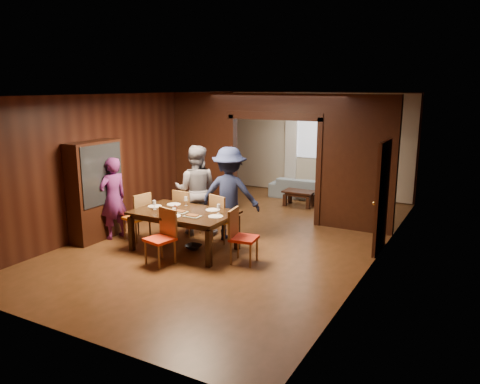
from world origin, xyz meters
The scene contains 32 objects.
floor centered at (0.00, 0.00, 0.00)m, with size 9.00×9.00×0.00m, color #4C2F15.
ceiling centered at (0.00, 0.00, 2.90)m, with size 5.50×9.00×0.02m, color silver.
room_walls centered at (0.00, 1.89, 1.51)m, with size 5.52×9.01×2.90m.
person_purple centered at (-2.24, -1.32, 0.84)m, with size 0.61×0.40×1.67m, color #642366.
person_grey centered at (-0.92, -0.29, 0.94)m, with size 0.91×0.71×1.88m, color slate.
person_navy centered at (-0.15, -0.24, 0.94)m, with size 1.22×0.70×1.89m, color #1B2445.
sofa centered at (-0.07, 3.85, 0.28)m, with size 1.92×0.75×0.56m, color #7B91A1.
serving_bowl centered at (-0.45, -1.11, 0.80)m, with size 0.31×0.31×0.08m, color black.
dining_table centered at (-0.57, -1.23, 0.38)m, with size 1.89×1.17×0.76m, color black.
coffee_table centered at (0.10, 2.95, 0.20)m, with size 0.80×0.50×0.40m, color black.
chair_left centered at (-1.79, -1.16, 0.48)m, with size 0.44×0.44×0.97m, color orange, non-canonical shape.
chair_right centered at (0.74, -1.27, 0.48)m, with size 0.44×0.44×0.97m, color red, non-canonical shape.
chair_far_l centered at (-1.07, -0.40, 0.48)m, with size 0.44×0.44×0.97m, color red, non-canonical shape.
chair_far_r centered at (-0.17, -0.40, 0.48)m, with size 0.44×0.44×0.97m, color orange, non-canonical shape.
chair_near centered at (-0.52, -2.03, 0.48)m, with size 0.44×0.44×0.97m, color red, non-canonical shape.
hutch centered at (-2.53, -1.50, 1.00)m, with size 0.40×1.20×2.00m, color black.
door_right centered at (2.70, 0.50, 1.05)m, with size 0.06×0.90×2.10m, color black.
window_far centered at (0.00, 4.44, 1.70)m, with size 1.20×0.03×1.30m, color silver.
curtain_left centered at (-0.75, 4.40, 1.25)m, with size 0.35×0.06×2.40m, color white.
curtain_right centered at (0.75, 4.40, 1.25)m, with size 0.35×0.06×2.40m, color white.
plate_left centered at (-1.27, -1.21, 0.77)m, with size 0.27×0.27×0.01m, color white.
plate_far_l centered at (-1.04, -0.91, 0.77)m, with size 0.27×0.27×0.01m, color white.
plate_far_r centered at (-0.13, -0.90, 0.77)m, with size 0.27×0.27×0.01m, color white.
plate_right centered at (0.15, -1.26, 0.77)m, with size 0.27×0.27×0.01m, color white.
plate_near centered at (-0.54, -1.59, 0.77)m, with size 0.27×0.27×0.01m, color white.
platter_a centered at (-0.60, -1.33, 0.78)m, with size 0.30×0.20×0.04m, color gray.
platter_b centered at (-0.22, -1.45, 0.78)m, with size 0.30×0.20×0.04m, color gray.
wineglass_left centered at (-1.15, -1.38, 0.85)m, with size 0.08×0.08×0.18m, color silver, non-canonical shape.
wineglass_far centered at (-0.79, -0.85, 0.85)m, with size 0.08×0.08×0.18m, color white, non-canonical shape.
wineglass_right centered at (0.09, -1.05, 0.85)m, with size 0.08×0.08×0.18m, color silver, non-canonical shape.
tumbler centered at (-0.55, -1.55, 0.83)m, with size 0.07×0.07×0.14m, color silver.
condiment_jar centered at (-0.72, -1.29, 0.82)m, with size 0.08×0.08×0.11m, color #502212, non-canonical shape.
Camera 1 is at (4.42, -8.16, 3.08)m, focal length 35.00 mm.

